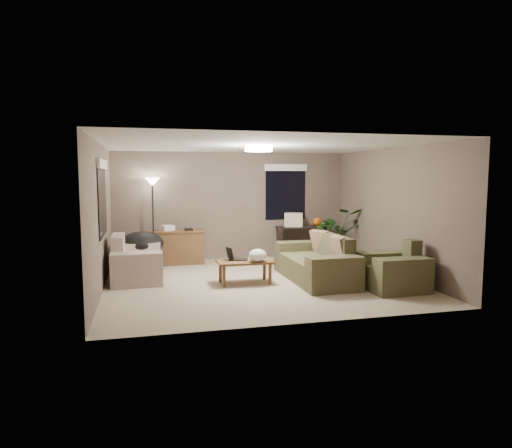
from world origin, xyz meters
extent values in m
plane|color=tan|center=(0.00, 0.00, 0.00)|extent=(5.50, 5.50, 0.00)
plane|color=white|center=(0.00, 0.00, 2.50)|extent=(5.50, 5.50, 0.00)
plane|color=brown|center=(0.00, 2.50, 1.25)|extent=(5.50, 0.00, 5.50)
plane|color=brown|center=(0.00, -2.50, 1.25)|extent=(5.50, 0.00, 5.50)
plane|color=brown|center=(-2.75, 0.00, 1.25)|extent=(0.00, 5.00, 5.00)
plane|color=brown|center=(2.75, 0.00, 1.25)|extent=(0.00, 5.00, 5.00)
cube|color=brown|center=(1.05, -0.14, 0.21)|extent=(0.95, 1.48, 0.42)
cube|color=#4D492E|center=(1.42, -0.14, 0.64)|extent=(0.22, 1.48, 0.43)
cube|color=#4D492E|center=(1.05, -1.06, 0.30)|extent=(0.95, 0.36, 0.60)
cube|color=#454229|center=(1.05, 0.78, 0.30)|extent=(0.95, 0.36, 0.60)
cube|color=#8C7251|center=(1.35, -0.59, 0.65)|extent=(0.23, 0.45, 0.47)
cube|color=#8C7251|center=(1.35, 0.31, 0.65)|extent=(0.36, 0.50, 0.47)
cube|color=beige|center=(-2.18, 0.77, 0.21)|extent=(0.90, 0.88, 0.42)
cube|color=beige|center=(-2.52, 0.77, 0.64)|extent=(0.22, 0.88, 0.43)
cube|color=beige|center=(-2.18, 0.15, 0.30)|extent=(0.90, 0.36, 0.60)
cube|color=beige|center=(-2.18, 1.39, 0.30)|extent=(0.90, 0.36, 0.60)
cube|color=#4F4F2F|center=(2.09, -1.14, 0.21)|extent=(0.95, 0.28, 0.42)
cube|color=#4B4C2D|center=(2.45, -1.14, 0.64)|extent=(0.22, 0.28, 0.43)
cube|color=brown|center=(2.09, -1.46, 0.30)|extent=(0.95, 0.36, 0.60)
cube|color=#4D4D2E|center=(2.09, -0.82, 0.30)|extent=(0.95, 0.36, 0.60)
cube|color=brown|center=(-0.28, -0.10, 0.40)|extent=(1.00, 0.55, 0.04)
cylinder|color=brown|center=(-0.70, -0.30, 0.19)|extent=(0.06, 0.06, 0.38)
cylinder|color=brown|center=(0.14, -0.30, 0.19)|extent=(0.06, 0.06, 0.38)
cylinder|color=brown|center=(-0.70, 0.10, 0.19)|extent=(0.06, 0.06, 0.38)
cylinder|color=brown|center=(0.14, 0.10, 0.19)|extent=(0.06, 0.06, 0.38)
cube|color=black|center=(-0.38, 0.00, 0.43)|extent=(0.39, 0.33, 0.02)
cube|color=black|center=(-0.54, 0.00, 0.55)|extent=(0.12, 0.24, 0.22)
ellipsoid|color=white|center=(-0.08, -0.25, 0.53)|extent=(0.40, 0.38, 0.23)
cube|color=brown|center=(-1.28, 2.08, 0.35)|extent=(1.05, 0.45, 0.71)
cube|color=brown|center=(-1.28, 2.08, 0.73)|extent=(1.10, 0.50, 0.04)
cube|color=silver|center=(-1.53, 2.08, 0.81)|extent=(0.31, 0.28, 0.12)
cube|color=black|center=(-1.08, 2.03, 0.77)|extent=(0.19, 0.23, 0.04)
cube|color=black|center=(1.67, 2.22, 0.73)|extent=(1.30, 0.40, 0.04)
cube|color=black|center=(1.07, 2.22, 0.35)|extent=(0.05, 0.38, 0.71)
cube|color=black|center=(2.27, 2.22, 0.35)|extent=(0.05, 0.38, 0.71)
cube|color=black|center=(1.67, 2.22, 0.15)|extent=(1.25, 0.36, 0.03)
ellipsoid|color=orange|center=(2.02, 2.22, 0.85)|extent=(0.31, 0.31, 0.19)
cube|color=beige|center=(1.42, 2.22, 0.91)|extent=(0.51, 0.45, 0.32)
cylinder|color=black|center=(-2.10, 1.63, 0.15)|extent=(0.60, 0.60, 0.30)
ellipsoid|color=black|center=(-2.10, 1.63, 0.55)|extent=(1.12, 1.12, 0.50)
cylinder|color=black|center=(-1.84, 2.20, 0.01)|extent=(0.28, 0.28, 0.02)
cylinder|color=black|center=(-1.84, 2.20, 0.90)|extent=(0.04, 0.04, 1.78)
cone|color=white|center=(-1.84, 2.20, 1.82)|extent=(0.32, 0.32, 0.18)
cylinder|color=white|center=(0.00, 0.00, 2.44)|extent=(0.50, 0.50, 0.10)
imported|color=#2D5923|center=(2.31, 1.74, 0.48)|extent=(1.10, 1.22, 0.95)
cube|color=tan|center=(2.27, 1.10, 0.01)|extent=(0.32, 0.32, 0.03)
cylinder|color=tan|center=(2.27, 1.10, 0.25)|extent=(0.12, 0.12, 0.44)
cube|color=tan|center=(2.27, 1.10, 0.48)|extent=(0.22, 0.22, 0.03)
cube|color=black|center=(-2.73, 0.30, 1.55)|extent=(0.01, 1.50, 1.30)
cube|color=white|center=(-2.71, 0.30, 2.15)|extent=(0.05, 1.56, 0.16)
cube|color=black|center=(1.30, 2.48, 1.55)|extent=(1.00, 0.01, 1.30)
cube|color=white|center=(1.30, 2.46, 2.15)|extent=(1.06, 0.05, 0.16)
camera|label=1|loc=(-2.04, -8.05, 1.94)|focal=32.00mm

